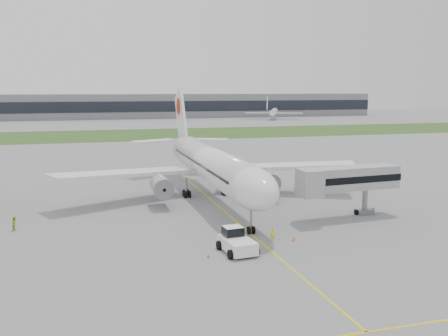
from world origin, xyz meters
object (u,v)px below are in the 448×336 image
object	(u,v)px
ground_crew_near	(272,234)
pushback_tug	(236,241)
airliner	(209,163)
jet_bridge	(344,180)

from	to	relation	value
ground_crew_near	pushback_tug	bearing A→B (deg)	18.70
airliner	ground_crew_near	size ratio (longest dim) A/B	34.26
pushback_tug	ground_crew_near	bearing A→B (deg)	20.30
airliner	jet_bridge	distance (m)	21.40
pushback_tug	ground_crew_near	size ratio (longest dim) A/B	3.21
pushback_tug	jet_bridge	world-z (taller)	jet_bridge
jet_bridge	ground_crew_near	xyz separation A→B (m)	(-12.69, -7.05, -4.34)
airliner	ground_crew_near	bearing A→B (deg)	-86.51
airliner	ground_crew_near	distance (m)	23.68
airliner	pushback_tug	world-z (taller)	airliner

